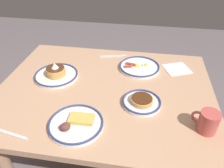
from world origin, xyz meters
name	(u,v)px	position (x,y,z in m)	size (l,w,h in m)	color
ground_plane	(107,166)	(0.00, 0.00, 0.00)	(6.00, 6.00, 0.00)	#675B5E
dining_table	(105,104)	(0.00, 0.00, 0.62)	(1.21, 0.96, 0.74)	tan
plate_near_main	(56,74)	(0.31, -0.07, 0.76)	(0.26, 0.26, 0.10)	silver
plate_center_pancakes	(142,102)	(-0.21, 0.10, 0.75)	(0.20, 0.20, 0.04)	white
plate_far_companion	(139,67)	(-0.18, -0.25, 0.75)	(0.26, 0.26, 0.04)	white
plate_far_side	(75,124)	(0.08, 0.31, 0.75)	(0.26, 0.26, 0.05)	white
coffee_mug	(208,121)	(-0.51, 0.23, 0.79)	(0.11, 0.09, 0.10)	#BF4C47
paper_napkin	(177,69)	(-0.42, -0.28, 0.74)	(0.15, 0.14, 0.00)	white
fork_near	(114,56)	(0.01, -0.38, 0.74)	(0.19, 0.06, 0.01)	silver
tea_spoon	(2,131)	(0.39, 0.39, 0.74)	(0.20, 0.05, 0.01)	silver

